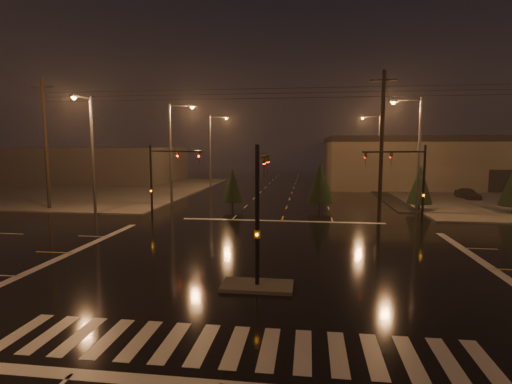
% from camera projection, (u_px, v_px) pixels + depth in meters
% --- Properties ---
extents(ground, '(140.00, 140.00, 0.00)m').
position_uv_depth(ground, '(267.00, 261.00, 20.77)').
color(ground, black).
rests_on(ground, ground).
extents(sidewalk_nw, '(36.00, 36.00, 0.12)m').
position_uv_depth(sidewalk_nw, '(71.00, 189.00, 54.21)').
color(sidewalk_nw, '#46433E').
rests_on(sidewalk_nw, ground).
extents(median_island, '(3.00, 1.60, 0.15)m').
position_uv_depth(median_island, '(257.00, 286.00, 16.82)').
color(median_island, '#46433E').
rests_on(median_island, ground).
extents(crosswalk, '(15.00, 2.60, 0.01)m').
position_uv_depth(crosswalk, '(236.00, 346.00, 11.90)').
color(crosswalk, beige).
rests_on(crosswalk, ground).
extents(stop_bar_far, '(16.00, 0.50, 0.01)m').
position_uv_depth(stop_bar_far, '(282.00, 221.00, 31.60)').
color(stop_bar_far, beige).
rests_on(stop_bar_far, ground).
extents(commercial_block, '(30.00, 18.00, 5.60)m').
position_uv_depth(commercial_block, '(84.00, 164.00, 66.36)').
color(commercial_block, '#45403D').
rests_on(commercial_block, ground).
extents(signal_mast_median, '(0.25, 4.59, 6.00)m').
position_uv_depth(signal_mast_median, '(260.00, 197.00, 17.30)').
color(signal_mast_median, black).
rests_on(signal_mast_median, ground).
extents(signal_mast_ne, '(4.84, 1.86, 6.00)m').
position_uv_depth(signal_mast_ne, '(411.00, 175.00, 29.06)').
color(signal_mast_ne, black).
rests_on(signal_mast_ne, ground).
extents(signal_mast_nw, '(4.84, 1.86, 6.00)m').
position_uv_depth(signal_mast_nw, '(161.00, 173.00, 31.54)').
color(signal_mast_nw, black).
rests_on(signal_mast_nw, ground).
extents(streetlight_1, '(2.77, 0.32, 10.00)m').
position_uv_depth(streetlight_1, '(173.00, 147.00, 39.27)').
color(streetlight_1, '#38383A').
rests_on(streetlight_1, ground).
extents(streetlight_2, '(2.77, 0.32, 10.00)m').
position_uv_depth(streetlight_2, '(212.00, 146.00, 55.02)').
color(streetlight_2, '#38383A').
rests_on(streetlight_2, ground).
extents(streetlight_3, '(2.77, 0.32, 10.00)m').
position_uv_depth(streetlight_3, '(415.00, 147.00, 34.38)').
color(streetlight_3, '#38383A').
rests_on(streetlight_3, ground).
extents(streetlight_4, '(2.77, 0.32, 10.00)m').
position_uv_depth(streetlight_4, '(377.00, 146.00, 54.07)').
color(streetlight_4, '#38383A').
rests_on(streetlight_4, ground).
extents(streetlight_5, '(0.32, 2.77, 10.00)m').
position_uv_depth(streetlight_5, '(90.00, 147.00, 33.19)').
color(streetlight_5, '#38383A').
rests_on(streetlight_5, ground).
extents(utility_pole_0, '(2.20, 0.32, 12.00)m').
position_uv_depth(utility_pole_0, '(46.00, 143.00, 36.71)').
color(utility_pole_0, black).
rests_on(utility_pole_0, ground).
extents(utility_pole_1, '(2.20, 0.32, 12.00)m').
position_uv_depth(utility_pole_1, '(382.00, 143.00, 32.79)').
color(utility_pole_1, black).
rests_on(utility_pole_1, ground).
extents(conifer_0, '(2.24, 2.24, 4.20)m').
position_uv_depth(conifer_0, '(420.00, 184.00, 36.09)').
color(conifer_0, black).
rests_on(conifer_0, ground).
extents(conifer_3, '(2.01, 2.01, 3.84)m').
position_uv_depth(conifer_3, '(232.00, 185.00, 37.26)').
color(conifer_3, black).
rests_on(conifer_3, ground).
extents(conifer_4, '(2.40, 2.40, 4.44)m').
position_uv_depth(conifer_4, '(320.00, 182.00, 36.62)').
color(conifer_4, black).
rests_on(conifer_4, ground).
extents(car_parked, '(1.96, 3.94, 1.29)m').
position_uv_depth(car_parked, '(468.00, 194.00, 44.07)').
color(car_parked, black).
rests_on(car_parked, ground).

